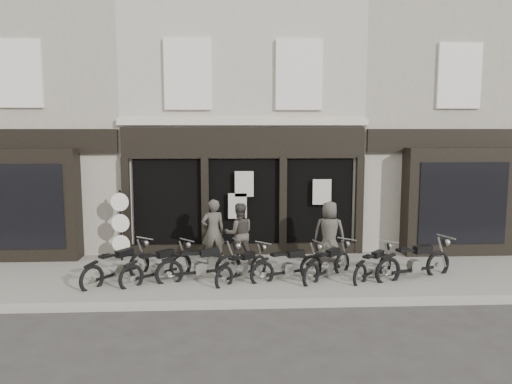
{
  "coord_description": "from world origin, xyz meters",
  "views": [
    {
      "loc": [
        -0.39,
        -11.7,
        3.88
      ],
      "look_at": [
        0.29,
        1.6,
        2.16
      ],
      "focal_mm": 35.0,
      "sensor_mm": 36.0,
      "label": 1
    }
  ],
  "objects_px": {
    "motorcycle_5": "(328,267)",
    "man_right": "(329,233)",
    "motorcycle_1": "(158,269)",
    "motorcycle_0": "(117,269)",
    "advert_sign_post": "(121,229)",
    "motorcycle_2": "(201,268)",
    "motorcycle_4": "(288,268)",
    "motorcycle_3": "(243,270)",
    "motorcycle_7": "(414,265)",
    "man_left": "(213,232)",
    "motorcycle_6": "(374,268)",
    "man_centre": "(239,234)"
  },
  "relations": [
    {
      "from": "motorcycle_7",
      "to": "man_centre",
      "type": "distance_m",
      "value": 4.69
    },
    {
      "from": "motorcycle_2",
      "to": "man_left",
      "type": "distance_m",
      "value": 1.6
    },
    {
      "from": "motorcycle_1",
      "to": "man_right",
      "type": "bearing_deg",
      "value": -27.02
    },
    {
      "from": "man_left",
      "to": "advert_sign_post",
      "type": "bearing_deg",
      "value": -23.71
    },
    {
      "from": "motorcycle_1",
      "to": "motorcycle_7",
      "type": "relative_size",
      "value": 0.78
    },
    {
      "from": "motorcycle_0",
      "to": "motorcycle_7",
      "type": "distance_m",
      "value": 7.44
    },
    {
      "from": "motorcycle_3",
      "to": "advert_sign_post",
      "type": "bearing_deg",
      "value": 101.85
    },
    {
      "from": "motorcycle_3",
      "to": "man_right",
      "type": "distance_m",
      "value": 2.82
    },
    {
      "from": "man_right",
      "to": "advert_sign_post",
      "type": "distance_m",
      "value": 5.87
    },
    {
      "from": "motorcycle_0",
      "to": "man_left",
      "type": "relative_size",
      "value": 1.03
    },
    {
      "from": "motorcycle_1",
      "to": "man_right",
      "type": "height_order",
      "value": "man_right"
    },
    {
      "from": "advert_sign_post",
      "to": "man_right",
      "type": "bearing_deg",
      "value": 0.71
    },
    {
      "from": "man_left",
      "to": "motorcycle_0",
      "type": "bearing_deg",
      "value": 17.89
    },
    {
      "from": "motorcycle_1",
      "to": "motorcycle_5",
      "type": "xyz_separation_m",
      "value": [
        4.26,
        0.02,
        -0.01
      ]
    },
    {
      "from": "motorcycle_7",
      "to": "man_centre",
      "type": "xyz_separation_m",
      "value": [
        -4.39,
        1.55,
        0.53
      ]
    },
    {
      "from": "motorcycle_1",
      "to": "motorcycle_5",
      "type": "height_order",
      "value": "motorcycle_1"
    },
    {
      "from": "motorcycle_2",
      "to": "man_centre",
      "type": "bearing_deg",
      "value": 37.3
    },
    {
      "from": "man_right",
      "to": "advert_sign_post",
      "type": "relative_size",
      "value": 0.82
    },
    {
      "from": "motorcycle_2",
      "to": "motorcycle_5",
      "type": "height_order",
      "value": "motorcycle_2"
    },
    {
      "from": "motorcycle_6",
      "to": "man_right",
      "type": "relative_size",
      "value": 0.87
    },
    {
      "from": "man_right",
      "to": "motorcycle_0",
      "type": "bearing_deg",
      "value": 27.01
    },
    {
      "from": "motorcycle_1",
      "to": "man_left",
      "type": "xyz_separation_m",
      "value": [
        1.33,
        1.48,
        0.62
      ]
    },
    {
      "from": "motorcycle_6",
      "to": "motorcycle_2",
      "type": "bearing_deg",
      "value": 133.33
    },
    {
      "from": "man_right",
      "to": "motorcycle_2",
      "type": "bearing_deg",
      "value": 34.14
    },
    {
      "from": "motorcycle_6",
      "to": "motorcycle_7",
      "type": "relative_size",
      "value": 0.69
    },
    {
      "from": "motorcycle_1",
      "to": "motorcycle_0",
      "type": "bearing_deg",
      "value": 135.65
    },
    {
      "from": "motorcycle_3",
      "to": "motorcycle_6",
      "type": "bearing_deg",
      "value": -47.98
    },
    {
      "from": "motorcycle_7",
      "to": "advert_sign_post",
      "type": "relative_size",
      "value": 1.04
    },
    {
      "from": "motorcycle_2",
      "to": "man_centre",
      "type": "relative_size",
      "value": 1.25
    },
    {
      "from": "man_left",
      "to": "advert_sign_post",
      "type": "height_order",
      "value": "advert_sign_post"
    },
    {
      "from": "motorcycle_1",
      "to": "motorcycle_6",
      "type": "relative_size",
      "value": 1.12
    },
    {
      "from": "motorcycle_1",
      "to": "advert_sign_post",
      "type": "relative_size",
      "value": 0.8
    },
    {
      "from": "motorcycle_5",
      "to": "motorcycle_6",
      "type": "height_order",
      "value": "motorcycle_5"
    },
    {
      "from": "motorcycle_7",
      "to": "motorcycle_2",
      "type": "bearing_deg",
      "value": 158.11
    },
    {
      "from": "motorcycle_0",
      "to": "man_right",
      "type": "relative_size",
      "value": 1.06
    },
    {
      "from": "motorcycle_2",
      "to": "man_right",
      "type": "height_order",
      "value": "man_right"
    },
    {
      "from": "man_left",
      "to": "man_centre",
      "type": "height_order",
      "value": "man_left"
    },
    {
      "from": "motorcycle_1",
      "to": "man_right",
      "type": "relative_size",
      "value": 0.98
    },
    {
      "from": "motorcycle_0",
      "to": "man_right",
      "type": "bearing_deg",
      "value": -40.78
    },
    {
      "from": "motorcycle_3",
      "to": "motorcycle_1",
      "type": "bearing_deg",
      "value": 130.8
    },
    {
      "from": "motorcycle_0",
      "to": "motorcycle_4",
      "type": "xyz_separation_m",
      "value": [
        4.24,
        -0.06,
        -0.02
      ]
    },
    {
      "from": "motorcycle_6",
      "to": "motorcycle_7",
      "type": "distance_m",
      "value": 1.03
    },
    {
      "from": "motorcycle_0",
      "to": "advert_sign_post",
      "type": "height_order",
      "value": "advert_sign_post"
    },
    {
      "from": "motorcycle_0",
      "to": "advert_sign_post",
      "type": "xyz_separation_m",
      "value": [
        -0.3,
        1.89,
        0.63
      ]
    },
    {
      "from": "motorcycle_2",
      "to": "motorcycle_4",
      "type": "height_order",
      "value": "motorcycle_2"
    },
    {
      "from": "motorcycle_3",
      "to": "advert_sign_post",
      "type": "xyz_separation_m",
      "value": [
        -3.4,
        1.97,
        0.67
      ]
    },
    {
      "from": "motorcycle_5",
      "to": "man_centre",
      "type": "distance_m",
      "value": 2.69
    },
    {
      "from": "motorcycle_5",
      "to": "motorcycle_7",
      "type": "bearing_deg",
      "value": -49.0
    },
    {
      "from": "motorcycle_2",
      "to": "advert_sign_post",
      "type": "distance_m",
      "value": 3.1
    },
    {
      "from": "motorcycle_5",
      "to": "man_right",
      "type": "xyz_separation_m",
      "value": [
        0.27,
        1.23,
        0.61
      ]
    }
  ]
}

